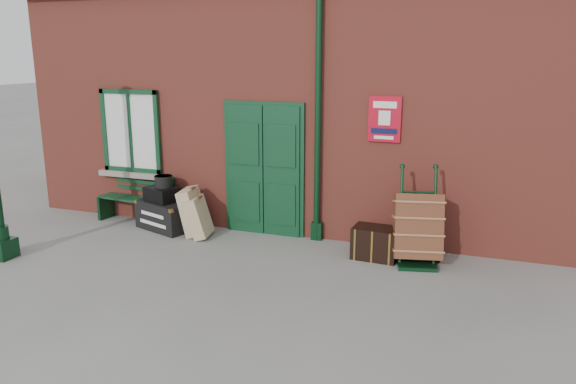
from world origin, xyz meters
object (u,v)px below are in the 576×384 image
at_px(houdini_trunk, 165,215).
at_px(porter_trolley, 417,227).
at_px(bench, 138,197).
at_px(dark_trunk, 376,243).

distance_m(houdini_trunk, porter_trolley, 4.39).
bearing_deg(bench, dark_trunk, 0.06).
bearing_deg(dark_trunk, houdini_trunk, -179.10).
bearing_deg(porter_trolley, dark_trunk, 168.23).
relative_size(porter_trolley, dark_trunk, 2.10).
bearing_deg(porter_trolley, bench, 162.41).
height_order(bench, dark_trunk, bench).
bearing_deg(houdini_trunk, bench, -178.49).
distance_m(bench, porter_trolley, 5.10).
xyz_separation_m(bench, houdini_trunk, (0.70, -0.23, -0.21)).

